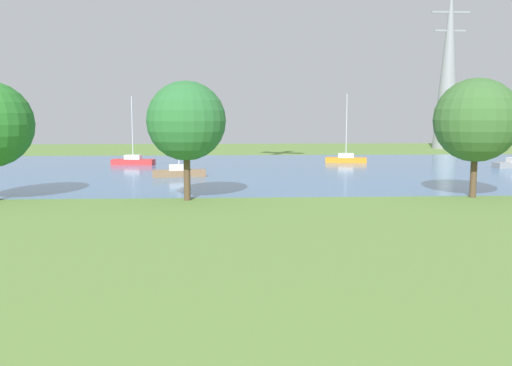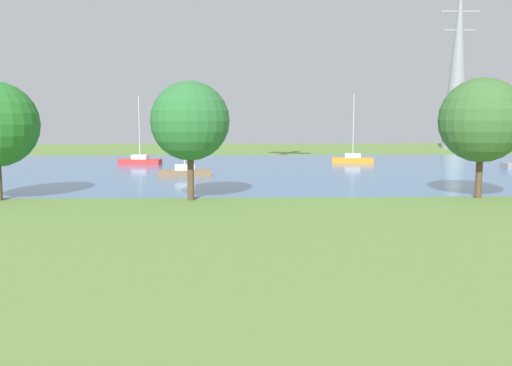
{
  "view_description": "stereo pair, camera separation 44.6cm",
  "coord_description": "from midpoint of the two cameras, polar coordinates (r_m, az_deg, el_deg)",
  "views": [
    {
      "loc": [
        -0.98,
        -7.09,
        5.59
      ],
      "look_at": [
        0.18,
        16.52,
        2.67
      ],
      "focal_mm": 38.5,
      "sensor_mm": 36.0,
      "label": 1
    },
    {
      "loc": [
        -0.54,
        -7.11,
        5.59
      ],
      "look_at": [
        0.18,
        16.52,
        2.67
      ],
      "focal_mm": 38.5,
      "sensor_mm": 36.0,
      "label": 2
    }
  ],
  "objects": [
    {
      "name": "tree_west_far",
      "position": [
        36.28,
        -6.53,
        6.41
      ],
      "size": [
        5.19,
        5.19,
        7.83
      ],
      "color": "brown",
      "rests_on": "ground"
    },
    {
      "name": "sailboat_brown",
      "position": [
        50.74,
        -7.17,
        1.19
      ],
      "size": [
        4.95,
        2.1,
        7.73
      ],
      "color": "brown",
      "rests_on": "water_surface"
    },
    {
      "name": "tree_mid_shore",
      "position": [
        40.02,
        22.7,
        6.03
      ],
      "size": [
        5.66,
        5.66,
        8.11
      ],
      "color": "brown",
      "rests_on": "ground"
    },
    {
      "name": "water_surface",
      "position": [
        57.37,
        -0.98,
        1.46
      ],
      "size": [
        140.0,
        40.0,
        0.02
      ],
      "primitive_type": "cube",
      "color": "teal",
      "rests_on": "ground"
    },
    {
      "name": "electricity_pylon",
      "position": [
        99.42,
        20.37,
        11.54
      ],
      "size": [
        6.4,
        4.4,
        28.25
      ],
      "color": "gray",
      "rests_on": "ground"
    },
    {
      "name": "sailboat_red",
      "position": [
        64.17,
        -11.76,
        2.32
      ],
      "size": [
        4.97,
        2.19,
        7.72
      ],
      "color": "red",
      "rests_on": "water_surface"
    },
    {
      "name": "ground_plane",
      "position": [
        29.64,
        -0.24,
        -3.83
      ],
      "size": [
        160.0,
        160.0,
        0.0
      ],
      "primitive_type": "plane",
      "color": "olive"
    },
    {
      "name": "sailboat_orange",
      "position": [
        65.99,
        10.21,
        2.48
      ],
      "size": [
        5.0,
        2.38,
        8.08
      ],
      "color": "orange",
      "rests_on": "water_surface"
    }
  ]
}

